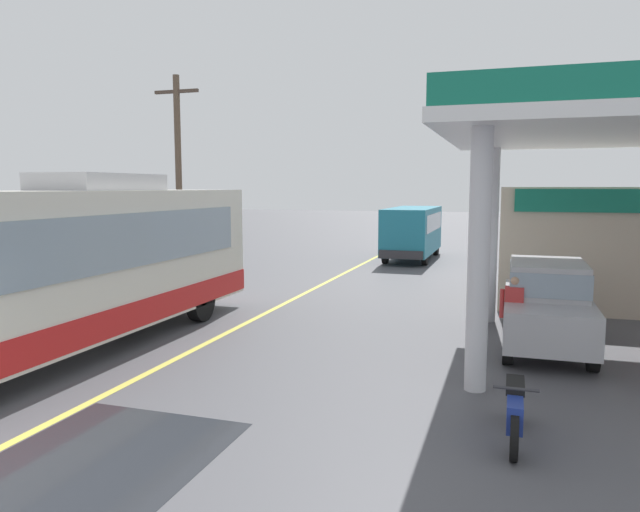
{
  "coord_description": "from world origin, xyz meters",
  "views": [
    {
      "loc": [
        6.25,
        -4.67,
        3.39
      ],
      "look_at": [
        1.5,
        10.0,
        1.6
      ],
      "focal_mm": 33.24,
      "sensor_mm": 36.0,
      "label": 1
    }
  ],
  "objects_px": {
    "car_at_pump": "(547,300)",
    "motorcycle_parked_forecourt": "(515,408)",
    "pedestrian_near_pump": "(514,311)",
    "minibus_opposing_lane": "(413,228)",
    "coach_bus_main": "(71,269)"
  },
  "relations": [
    {
      "from": "car_at_pump",
      "to": "motorcycle_parked_forecourt",
      "type": "height_order",
      "value": "car_at_pump"
    },
    {
      "from": "car_at_pump",
      "to": "pedestrian_near_pump",
      "type": "distance_m",
      "value": 1.19
    },
    {
      "from": "minibus_opposing_lane",
      "to": "motorcycle_parked_forecourt",
      "type": "distance_m",
      "value": 20.37
    },
    {
      "from": "coach_bus_main",
      "to": "pedestrian_near_pump",
      "type": "relative_size",
      "value": 6.65
    },
    {
      "from": "coach_bus_main",
      "to": "minibus_opposing_lane",
      "type": "bearing_deg",
      "value": 77.14
    },
    {
      "from": "coach_bus_main",
      "to": "car_at_pump",
      "type": "xyz_separation_m",
      "value": [
        9.33,
        3.41,
        -0.71
      ]
    },
    {
      "from": "coach_bus_main",
      "to": "motorcycle_parked_forecourt",
      "type": "bearing_deg",
      "value": -11.57
    },
    {
      "from": "car_at_pump",
      "to": "pedestrian_near_pump",
      "type": "xyz_separation_m",
      "value": [
        -0.67,
        -0.99,
        -0.08
      ]
    },
    {
      "from": "coach_bus_main",
      "to": "pedestrian_near_pump",
      "type": "height_order",
      "value": "coach_bus_main"
    },
    {
      "from": "motorcycle_parked_forecourt",
      "to": "pedestrian_near_pump",
      "type": "height_order",
      "value": "pedestrian_near_pump"
    },
    {
      "from": "coach_bus_main",
      "to": "motorcycle_parked_forecourt",
      "type": "relative_size",
      "value": 6.13
    },
    {
      "from": "motorcycle_parked_forecourt",
      "to": "pedestrian_near_pump",
      "type": "distance_m",
      "value": 4.23
    },
    {
      "from": "minibus_opposing_lane",
      "to": "motorcycle_parked_forecourt",
      "type": "xyz_separation_m",
      "value": [
        4.57,
        -19.83,
        -1.03
      ]
    },
    {
      "from": "car_at_pump",
      "to": "minibus_opposing_lane",
      "type": "distance_m",
      "value": 15.55
    },
    {
      "from": "car_at_pump",
      "to": "coach_bus_main",
      "type": "bearing_deg",
      "value": -159.95
    }
  ]
}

